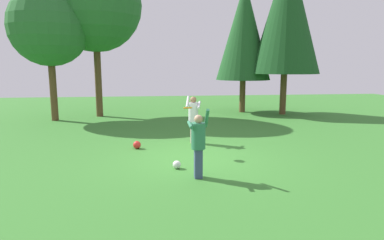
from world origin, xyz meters
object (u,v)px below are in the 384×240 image
(person_thrower, at_px, (198,141))
(tree_far_right, at_px, (287,12))
(tree_right, at_px, (244,31))
(tree_left, at_px, (95,5))
(person_catcher, at_px, (193,116))
(tree_far_left, at_px, (49,27))
(ball_red, at_px, (137,145))
(ball_white, at_px, (177,165))
(frisbee, at_px, (188,108))

(person_thrower, bearing_deg, tree_far_right, -32.49)
(tree_right, distance_m, tree_left, 8.16)
(person_catcher, height_order, tree_far_left, tree_far_left)
(person_thrower, height_order, ball_red, person_thrower)
(ball_red, height_order, tree_far_right, tree_far_right)
(ball_red, bearing_deg, tree_right, 54.37)
(ball_red, distance_m, tree_far_right, 11.71)
(person_thrower, relative_size, tree_right, 0.23)
(ball_white, distance_m, tree_left, 11.66)
(tree_far_right, bearing_deg, frisbee, -128.19)
(ball_white, relative_size, tree_far_left, 0.03)
(ball_red, distance_m, tree_far_left, 8.72)
(person_catcher, xyz_separation_m, tree_left, (-4.25, 6.75, 4.77))
(person_thrower, distance_m, frisbee, 2.16)
(frisbee, distance_m, ball_white, 1.94)
(ball_white, relative_size, ball_red, 0.84)
(ball_white, distance_m, ball_red, 2.54)
(ball_red, height_order, tree_left, tree_left)
(tree_right, bearing_deg, person_thrower, -110.45)
(person_thrower, xyz_separation_m, tree_far_left, (-5.93, 9.23, 3.59))
(ball_red, xyz_separation_m, tree_right, (5.74, 8.01, 4.49))
(tree_right, bearing_deg, tree_far_left, -169.75)
(tree_far_left, distance_m, tree_far_right, 12.13)
(tree_far_left, distance_m, tree_right, 10.21)
(person_thrower, distance_m, ball_white, 1.22)
(person_thrower, distance_m, ball_red, 3.54)
(ball_red, distance_m, tree_left, 9.52)
(tree_far_left, bearing_deg, ball_white, -57.17)
(ball_red, height_order, tree_far_left, tree_far_left)
(tree_far_left, xyz_separation_m, tree_left, (2.00, 1.14, 1.24))
(person_thrower, xyz_separation_m, person_catcher, (0.32, 3.62, 0.06))
(frisbee, height_order, tree_right, tree_right)
(ball_white, height_order, tree_right, tree_right)
(frisbee, height_order, tree_far_right, tree_far_right)
(frisbee, bearing_deg, tree_far_right, 51.81)
(frisbee, relative_size, tree_far_left, 0.04)
(person_thrower, height_order, tree_right, tree_right)
(tree_far_left, relative_size, tree_left, 0.79)
(person_catcher, xyz_separation_m, tree_right, (3.80, 7.43, 3.64))
(ball_red, xyz_separation_m, tree_far_left, (-4.31, 6.19, 4.38))
(person_thrower, bearing_deg, ball_red, 27.26)
(tree_far_left, height_order, tree_left, tree_left)
(ball_white, height_order, tree_far_left, tree_far_left)
(person_catcher, bearing_deg, frisbee, 0.00)
(frisbee, xyz_separation_m, ball_white, (-0.44, -1.32, -1.34))
(tree_far_right, bearing_deg, tree_left, 177.56)
(ball_white, distance_m, tree_far_right, 12.54)
(frisbee, height_order, ball_red, frisbee)
(person_catcher, relative_size, tree_right, 0.22)
(ball_red, distance_m, tree_right, 10.83)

